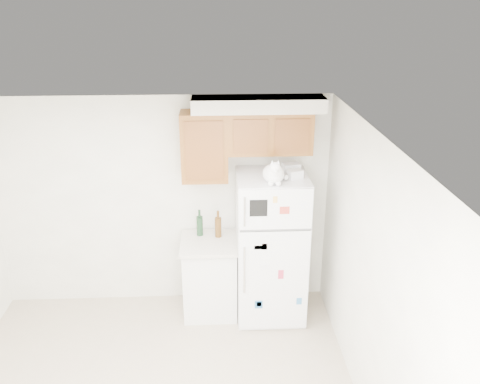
{
  "coord_description": "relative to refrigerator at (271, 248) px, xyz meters",
  "views": [
    {
      "loc": [
        0.62,
        -3.43,
        3.52
      ],
      "look_at": [
        0.87,
        1.55,
        1.55
      ],
      "focal_mm": 38.0,
      "sensor_mm": 36.0,
      "label": 1
    }
  ],
  "objects": [
    {
      "name": "bottle_amber",
      "position": [
        -0.59,
        0.17,
        0.23
      ],
      "size": [
        0.07,
        0.07,
        0.32
      ],
      "primitive_type": null,
      "color": "#593814",
      "rests_on": "base_counter"
    },
    {
      "name": "storage_box_front",
      "position": [
        0.23,
        -0.07,
        0.89
      ],
      "size": [
        0.18,
        0.16,
        0.09
      ],
      "primitive_type": "cube",
      "rotation": [
        0.0,
        0.0,
        0.36
      ],
      "color": "white",
      "rests_on": "refrigerator"
    },
    {
      "name": "room_shell",
      "position": [
        -1.1,
        -1.36,
        0.82
      ],
      "size": [
        3.84,
        4.04,
        2.52
      ],
      "color": "white",
      "rests_on": "ground_plane"
    },
    {
      "name": "refrigerator",
      "position": [
        0.0,
        0.0,
        0.0
      ],
      "size": [
        0.76,
        0.78,
        1.7
      ],
      "color": "white",
      "rests_on": "ground_plane"
    },
    {
      "name": "bottle_green",
      "position": [
        -0.8,
        0.22,
        0.23
      ],
      "size": [
        0.07,
        0.07,
        0.31
      ],
      "primitive_type": null,
      "color": "#19381E",
      "rests_on": "base_counter"
    },
    {
      "name": "storage_box_back",
      "position": [
        0.21,
        0.12,
        0.9
      ],
      "size": [
        0.2,
        0.16,
        0.1
      ],
      "primitive_type": "cube",
      "rotation": [
        0.0,
        0.0,
        0.2
      ],
      "color": "white",
      "rests_on": "refrigerator"
    },
    {
      "name": "cat",
      "position": [
        -0.01,
        -0.2,
        0.95
      ],
      "size": [
        0.27,
        0.4,
        0.28
      ],
      "color": "white",
      "rests_on": "refrigerator"
    },
    {
      "name": "base_counter",
      "position": [
        -0.69,
        0.07,
        -0.39
      ],
      "size": [
        0.64,
        0.64,
        0.92
      ],
      "color": "white",
      "rests_on": "ground_plane"
    }
  ]
}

